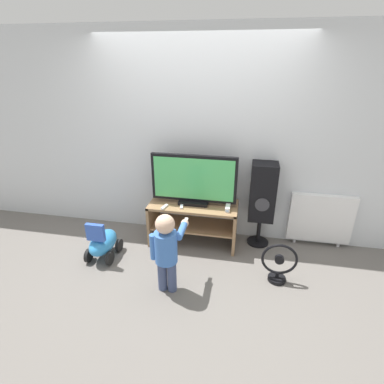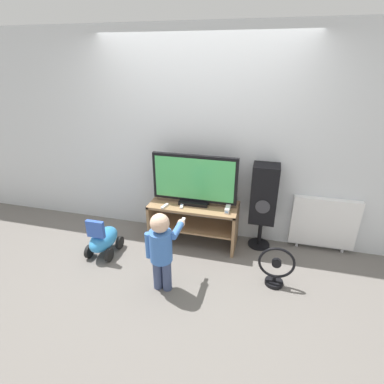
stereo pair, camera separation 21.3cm
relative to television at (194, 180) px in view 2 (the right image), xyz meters
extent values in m
plane|color=slate|center=(0.00, -0.26, -0.87)|extent=(16.00, 16.00, 0.00)
cube|color=silver|center=(0.00, 0.30, 0.43)|extent=(10.00, 0.06, 2.60)
cube|color=#93704C|center=(0.00, -0.02, -0.33)|extent=(1.11, 0.47, 0.03)
cube|color=#93704C|center=(0.00, -0.02, -0.62)|extent=(1.07, 0.43, 0.02)
cube|color=#93704C|center=(-0.54, -0.02, -0.59)|extent=(0.04, 0.47, 0.55)
cube|color=#93704C|center=(0.54, -0.02, -0.59)|extent=(0.04, 0.47, 0.55)
cube|color=black|center=(0.00, 0.00, -0.29)|extent=(0.37, 0.20, 0.04)
cube|color=black|center=(0.00, 0.00, 0.03)|extent=(1.05, 0.05, 0.59)
cube|color=#4CBF66|center=(0.00, -0.03, 0.03)|extent=(0.98, 0.01, 0.52)
cube|color=white|center=(0.44, -0.09, -0.29)|extent=(0.05, 0.17, 0.05)
cube|color=#3F8CE5|center=(0.44, -0.18, -0.29)|extent=(0.03, 0.00, 0.01)
cube|color=white|center=(-0.33, -0.19, -0.30)|extent=(0.06, 0.13, 0.02)
cylinder|color=#337FD8|center=(-0.33, -0.19, -0.29)|extent=(0.01, 0.01, 0.00)
cube|color=white|center=(-0.13, -0.13, -0.30)|extent=(0.06, 0.13, 0.02)
cylinder|color=#337FD8|center=(-0.13, -0.13, -0.29)|extent=(0.01, 0.01, 0.00)
cylinder|color=#3F4C72|center=(-0.15, -0.96, -0.68)|extent=(0.10, 0.10, 0.37)
cylinder|color=#3F4C72|center=(-0.05, -0.96, -0.68)|extent=(0.10, 0.10, 0.37)
cylinder|color=#3F72C6|center=(-0.10, -0.96, -0.34)|extent=(0.23, 0.23, 0.33)
sphere|color=beige|center=(-0.10, -0.96, -0.07)|extent=(0.19, 0.19, 0.19)
cylinder|color=#3F72C6|center=(-0.23, -0.96, -0.35)|extent=(0.07, 0.07, 0.28)
cylinder|color=#3F72C6|center=(0.03, -0.82, -0.21)|extent=(0.07, 0.28, 0.07)
sphere|color=beige|center=(0.03, -0.68, -0.21)|extent=(0.08, 0.08, 0.08)
cube|color=white|center=(0.03, -0.64, -0.21)|extent=(0.03, 0.13, 0.02)
cylinder|color=black|center=(0.84, 0.11, -0.86)|extent=(0.28, 0.28, 0.02)
cylinder|color=black|center=(0.84, 0.11, -0.68)|extent=(0.05, 0.05, 0.37)
cube|color=black|center=(0.84, 0.11, -0.13)|extent=(0.31, 0.26, 0.74)
cylinder|color=#38383D|center=(0.84, -0.02, -0.24)|extent=(0.17, 0.01, 0.17)
cylinder|color=black|center=(1.04, -0.60, -0.85)|extent=(0.19, 0.19, 0.04)
cylinder|color=black|center=(1.04, -0.60, -0.79)|extent=(0.04, 0.04, 0.06)
torus|color=black|center=(1.04, -0.60, -0.59)|extent=(0.38, 0.03, 0.38)
cylinder|color=black|center=(1.04, -0.60, -0.59)|extent=(0.10, 0.05, 0.10)
ellipsoid|color=#338CD1|center=(-1.01, -0.54, -0.67)|extent=(0.27, 0.49, 0.23)
cube|color=blue|center=(-1.01, -0.68, -0.45)|extent=(0.22, 0.05, 0.21)
cylinder|color=black|center=(-1.15, -0.41, -0.78)|extent=(0.04, 0.16, 0.16)
cylinder|color=black|center=(-0.88, -0.41, -0.78)|extent=(0.04, 0.16, 0.16)
cylinder|color=black|center=(-1.15, -0.68, -0.78)|extent=(0.04, 0.16, 0.16)
cylinder|color=black|center=(-0.88, -0.68, -0.78)|extent=(0.04, 0.16, 0.16)
cube|color=white|center=(1.59, 0.23, -0.48)|extent=(0.77, 0.08, 0.64)
cube|color=silver|center=(1.32, 0.23, -0.84)|extent=(0.03, 0.05, 0.06)
cube|color=silver|center=(1.86, 0.23, -0.84)|extent=(0.03, 0.05, 0.06)
camera|label=1|loc=(0.62, -3.32, 1.37)|focal=28.00mm
camera|label=2|loc=(0.83, -3.28, 1.37)|focal=28.00mm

